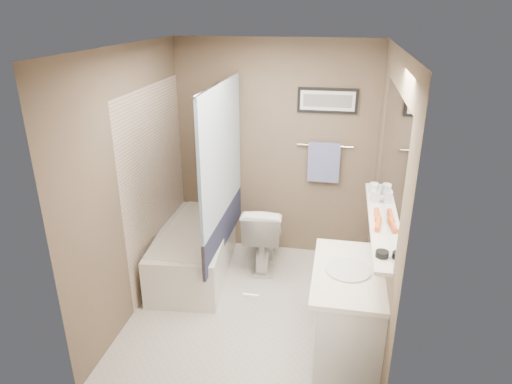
% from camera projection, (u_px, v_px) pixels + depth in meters
% --- Properties ---
extents(ground, '(2.50, 2.50, 0.00)m').
position_uv_depth(ground, '(253.00, 309.00, 4.36)').
color(ground, beige).
rests_on(ground, ground).
extents(ceiling, '(2.20, 2.50, 0.04)m').
position_uv_depth(ceiling, '(252.00, 49.00, 3.46)').
color(ceiling, white).
rests_on(ceiling, wall_back).
extents(wall_back, '(2.20, 0.04, 2.40)m').
position_uv_depth(wall_back, '(274.00, 151.00, 5.02)').
color(wall_back, brown).
rests_on(wall_back, ground).
extents(wall_front, '(2.20, 0.04, 2.40)m').
position_uv_depth(wall_front, '(214.00, 268.00, 2.78)').
color(wall_front, brown).
rests_on(wall_front, ground).
extents(wall_left, '(0.04, 2.50, 2.40)m').
position_uv_depth(wall_left, '(135.00, 185.00, 4.09)').
color(wall_left, brown).
rests_on(wall_left, ground).
extents(wall_right, '(0.04, 2.50, 2.40)m').
position_uv_depth(wall_right, '(382.00, 202.00, 3.72)').
color(wall_right, brown).
rests_on(wall_right, ground).
extents(tile_surround, '(0.02, 1.55, 2.00)m').
position_uv_depth(tile_surround, '(157.00, 185.00, 4.62)').
color(tile_surround, '#C9AF98').
rests_on(tile_surround, wall_left).
extents(curtain_rod, '(0.02, 1.55, 0.02)m').
position_uv_depth(curtain_rod, '(220.00, 82.00, 4.11)').
color(curtain_rod, silver).
rests_on(curtain_rod, wall_left).
extents(curtain_upper, '(0.03, 1.45, 1.28)m').
position_uv_depth(curtain_upper, '(222.00, 151.00, 4.35)').
color(curtain_upper, silver).
rests_on(curtain_upper, curtain_rod).
extents(curtain_lower, '(0.03, 1.45, 0.36)m').
position_uv_depth(curtain_lower, '(224.00, 228.00, 4.66)').
color(curtain_lower, '#232741').
rests_on(curtain_lower, curtain_rod).
extents(mirror, '(0.02, 1.60, 1.00)m').
position_uv_depth(mirror, '(391.00, 159.00, 3.42)').
color(mirror, silver).
rests_on(mirror, wall_right).
extents(shelf, '(0.12, 1.60, 0.03)m').
position_uv_depth(shelf, '(377.00, 221.00, 3.63)').
color(shelf, silver).
rests_on(shelf, wall_right).
extents(towel_bar, '(0.60, 0.02, 0.02)m').
position_uv_depth(towel_bar, '(325.00, 146.00, 4.88)').
color(towel_bar, silver).
rests_on(towel_bar, wall_back).
extents(towel, '(0.34, 0.05, 0.44)m').
position_uv_depth(towel, '(324.00, 162.00, 4.93)').
color(towel, '#97A0DB').
rests_on(towel, towel_bar).
extents(art_frame, '(0.62, 0.02, 0.26)m').
position_uv_depth(art_frame, '(328.00, 101.00, 4.71)').
color(art_frame, black).
rests_on(art_frame, wall_back).
extents(art_mat, '(0.56, 0.00, 0.20)m').
position_uv_depth(art_mat, '(328.00, 101.00, 4.70)').
color(art_mat, white).
rests_on(art_mat, art_frame).
extents(art_image, '(0.50, 0.00, 0.13)m').
position_uv_depth(art_image, '(327.00, 101.00, 4.70)').
color(art_image, '#595959').
rests_on(art_image, art_mat).
extents(door, '(0.80, 0.02, 2.00)m').
position_uv_depth(door, '(303.00, 307.00, 2.76)').
color(door, silver).
rests_on(door, wall_front).
extents(door_handle, '(0.10, 0.02, 0.02)m').
position_uv_depth(door_handle, '(251.00, 296.00, 2.86)').
color(door_handle, silver).
rests_on(door_handle, door).
extents(bathtub, '(0.84, 1.56, 0.50)m').
position_uv_depth(bathtub, '(195.00, 250.00, 4.92)').
color(bathtub, silver).
rests_on(bathtub, ground).
extents(tub_rim, '(0.56, 1.36, 0.02)m').
position_uv_depth(tub_rim, '(194.00, 229.00, 4.82)').
color(tub_rim, silver).
rests_on(tub_rim, bathtub).
extents(toilet, '(0.46, 0.75, 0.74)m').
position_uv_depth(toilet, '(264.00, 234.00, 4.99)').
color(toilet, white).
rests_on(toilet, ground).
extents(vanity, '(0.54, 0.92, 0.80)m').
position_uv_depth(vanity, '(346.00, 319.00, 3.59)').
color(vanity, white).
rests_on(vanity, ground).
extents(countertop, '(0.54, 0.96, 0.04)m').
position_uv_depth(countertop, '(349.00, 273.00, 3.43)').
color(countertop, white).
rests_on(countertop, vanity).
extents(sink_basin, '(0.34, 0.34, 0.01)m').
position_uv_depth(sink_basin, '(348.00, 270.00, 3.42)').
color(sink_basin, silver).
rests_on(sink_basin, countertop).
extents(faucet_spout, '(0.02, 0.02, 0.10)m').
position_uv_depth(faucet_spout, '(376.00, 268.00, 3.37)').
color(faucet_spout, white).
rests_on(faucet_spout, countertop).
extents(faucet_knob, '(0.05, 0.05, 0.05)m').
position_uv_depth(faucet_knob, '(375.00, 263.00, 3.47)').
color(faucet_knob, white).
rests_on(faucet_knob, countertop).
extents(candle_bowl_near, '(0.09, 0.09, 0.04)m').
position_uv_depth(candle_bowl_near, '(382.00, 254.00, 3.07)').
color(candle_bowl_near, black).
rests_on(candle_bowl_near, shelf).
extents(hair_brush_front, '(0.07, 0.22, 0.04)m').
position_uv_depth(hair_brush_front, '(378.00, 224.00, 3.50)').
color(hair_brush_front, '#F15722').
rests_on(hair_brush_front, shelf).
extents(hair_brush_back, '(0.04, 0.22, 0.04)m').
position_uv_depth(hair_brush_back, '(377.00, 215.00, 3.64)').
color(hair_brush_back, '#DD581F').
rests_on(hair_brush_back, shelf).
extents(pink_comb, '(0.05, 0.16, 0.01)m').
position_uv_depth(pink_comb, '(376.00, 211.00, 3.75)').
color(pink_comb, '#FB99CE').
rests_on(pink_comb, shelf).
extents(glass_jar, '(0.08, 0.08, 0.10)m').
position_uv_depth(glass_jar, '(374.00, 189.00, 4.10)').
color(glass_jar, white).
rests_on(glass_jar, shelf).
extents(soap_bottle, '(0.07, 0.08, 0.15)m').
position_uv_depth(soap_bottle, '(375.00, 193.00, 3.92)').
color(soap_bottle, '#999999').
rests_on(soap_bottle, shelf).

